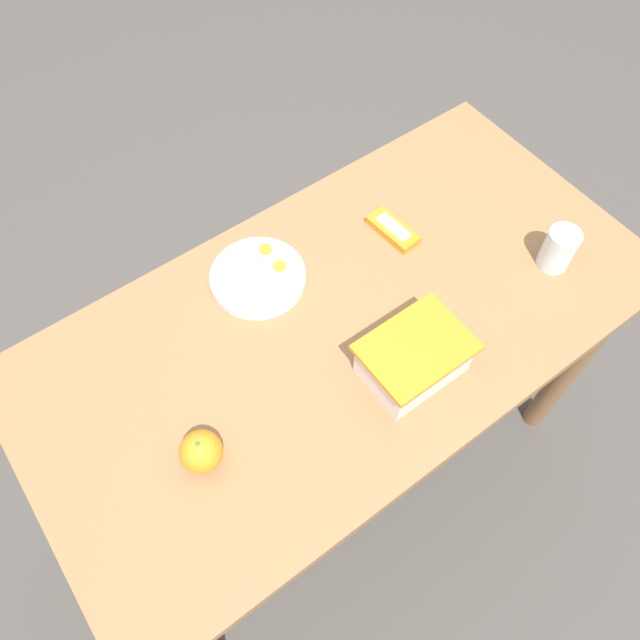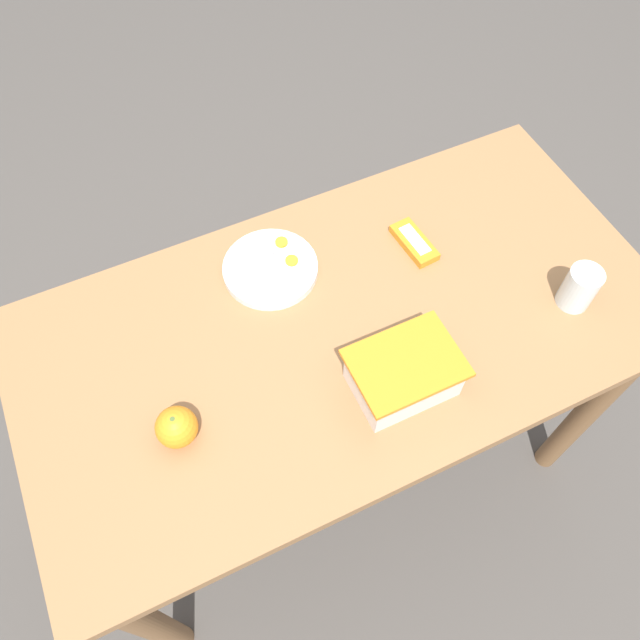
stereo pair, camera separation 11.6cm
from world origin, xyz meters
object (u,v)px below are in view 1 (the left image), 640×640
Objects in this scene: rice_plate at (257,276)px; drinking_glass at (559,249)px; orange_fruit at (201,451)px; food_container at (413,360)px; candy_bar at (393,230)px.

drinking_glass is at bearing 148.02° from rice_plate.
orange_fruit is 0.38× the size of rice_plate.
food_container reaches higher than candy_bar.
food_container is 0.39m from drinking_glass.
food_container is 2.06× the size of drinking_glass.
orange_fruit is (0.39, -0.08, -0.00)m from food_container.
rice_plate is (-0.27, -0.25, -0.02)m from orange_fruit.
candy_bar is (-0.18, -0.27, -0.03)m from food_container.
rice_plate reaches higher than candy_bar.
rice_plate is 0.30m from candy_bar.
drinking_glass is at bearing 130.01° from candy_bar.
food_container is 0.35m from rice_plate.
orange_fruit is 0.60m from candy_bar.
candy_bar is at bearing -123.88° from food_container.
food_container is at bearing 2.35° from drinking_glass.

